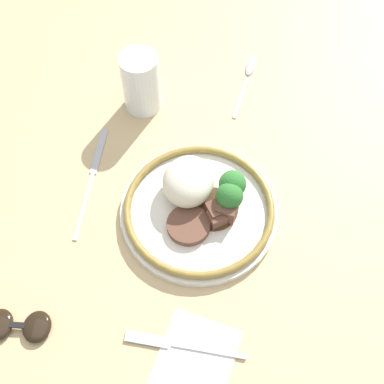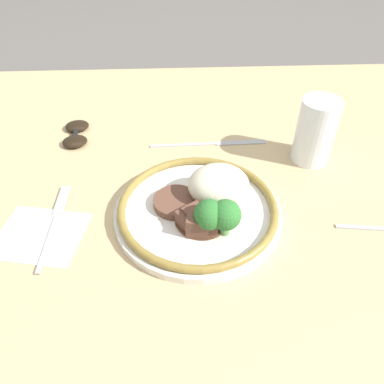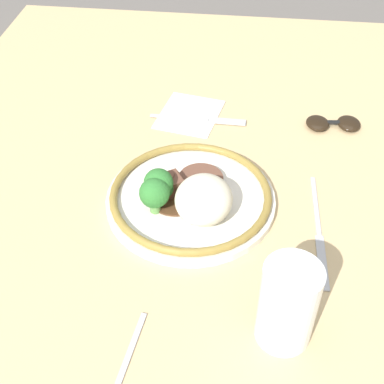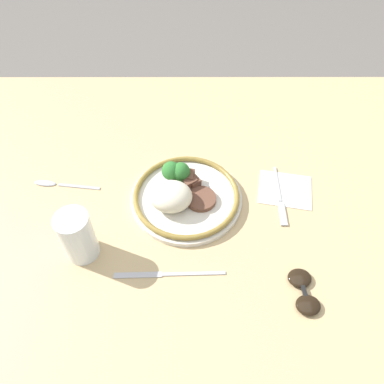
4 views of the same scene
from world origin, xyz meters
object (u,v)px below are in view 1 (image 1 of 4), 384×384
Objects in this scene: fork at (173,344)px; knife at (92,177)px; plate at (201,203)px; spoon at (249,73)px; sunglasses at (18,326)px; juice_glass at (141,85)px.

knife is (0.26, 0.19, -0.00)m from fork.
plate is 0.31m from spoon.
sunglasses reaches higher than knife.
spoon is (0.53, -0.05, -0.00)m from fork.
juice_glass reaches higher than spoon.
sunglasses is (-0.23, 0.23, -0.01)m from plate.
juice_glass is 0.67× the size of fork.
sunglasses is (-0.01, 0.22, 0.00)m from fork.
knife is at bearing 162.75° from juice_glass.
sunglasses is (-0.54, 0.28, 0.01)m from spoon.
spoon is at bearing -42.05° from knife.
plate is at bearing 178.85° from spoon.
plate is at bearing -90.44° from fork.
plate is 0.25m from juice_glass.
juice_glass reaches higher than knife.
fork is 0.22m from sunglasses.
spoon is at bearing -32.78° from sunglasses.
spoon is (0.11, -0.18, -0.05)m from juice_glass.
juice_glass is 0.52× the size of knife.
fork is at bearing -178.26° from spoon.
plate is 1.46× the size of fork.
plate is 1.57× the size of spoon.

